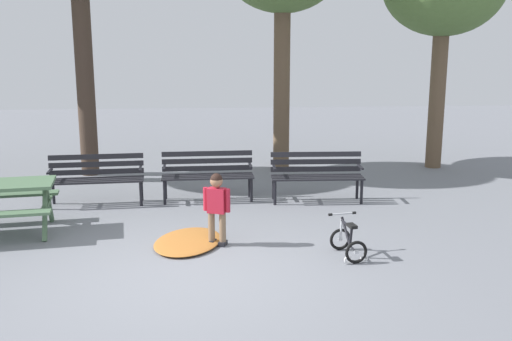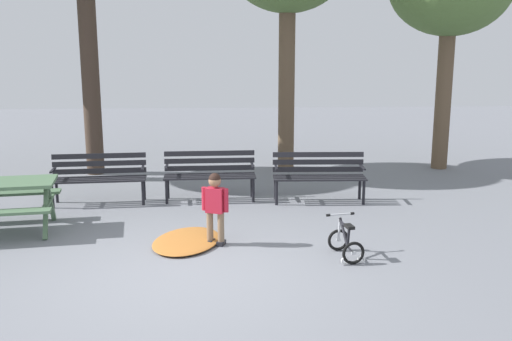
{
  "view_description": "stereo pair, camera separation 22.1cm",
  "coord_description": "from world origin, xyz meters",
  "px_view_note": "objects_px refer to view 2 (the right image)",
  "views": [
    {
      "loc": [
        0.3,
        -6.84,
        2.79
      ],
      "look_at": [
        0.97,
        1.96,
        0.85
      ],
      "focal_mm": 42.05,
      "sensor_mm": 36.0,
      "label": 1
    },
    {
      "loc": [
        0.52,
        -6.85,
        2.79
      ],
      "look_at": [
        0.97,
        1.96,
        0.85
      ],
      "focal_mm": 42.05,
      "sensor_mm": 36.0,
      "label": 2
    }
  ],
  "objects_px": {
    "park_bench_left": "(210,171)",
    "child_standing": "(215,203)",
    "park_bench_far_left": "(99,174)",
    "kids_bicycle": "(346,243)",
    "park_bench_right": "(319,173)"
  },
  "relations": [
    {
      "from": "park_bench_left",
      "to": "park_bench_right",
      "type": "distance_m",
      "value": 1.92
    },
    {
      "from": "park_bench_left",
      "to": "kids_bicycle",
      "type": "xyz_separation_m",
      "value": [
        1.83,
        -3.01,
        -0.31
      ]
    },
    {
      "from": "park_bench_far_left",
      "to": "kids_bicycle",
      "type": "relative_size",
      "value": 2.69
    },
    {
      "from": "park_bench_far_left",
      "to": "child_standing",
      "type": "xyz_separation_m",
      "value": [
        2.04,
        -2.28,
        0.08
      ]
    },
    {
      "from": "kids_bicycle",
      "to": "park_bench_far_left",
      "type": "bearing_deg",
      "value": 142.5
    },
    {
      "from": "park_bench_right",
      "to": "kids_bicycle",
      "type": "distance_m",
      "value": 2.82
    },
    {
      "from": "park_bench_left",
      "to": "child_standing",
      "type": "relative_size",
      "value": 1.58
    },
    {
      "from": "park_bench_left",
      "to": "kids_bicycle",
      "type": "height_order",
      "value": "park_bench_left"
    },
    {
      "from": "park_bench_left",
      "to": "kids_bicycle",
      "type": "distance_m",
      "value": 3.54
    },
    {
      "from": "child_standing",
      "to": "park_bench_right",
      "type": "bearing_deg",
      "value": 51.28
    },
    {
      "from": "park_bench_left",
      "to": "child_standing",
      "type": "distance_m",
      "value": 2.43
    },
    {
      "from": "child_standing",
      "to": "park_bench_left",
      "type": "bearing_deg",
      "value": 93.09
    },
    {
      "from": "park_bench_far_left",
      "to": "park_bench_left",
      "type": "bearing_deg",
      "value": 4.34
    },
    {
      "from": "park_bench_far_left",
      "to": "park_bench_right",
      "type": "relative_size",
      "value": 1.01
    },
    {
      "from": "park_bench_left",
      "to": "kids_bicycle",
      "type": "relative_size",
      "value": 2.66
    }
  ]
}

